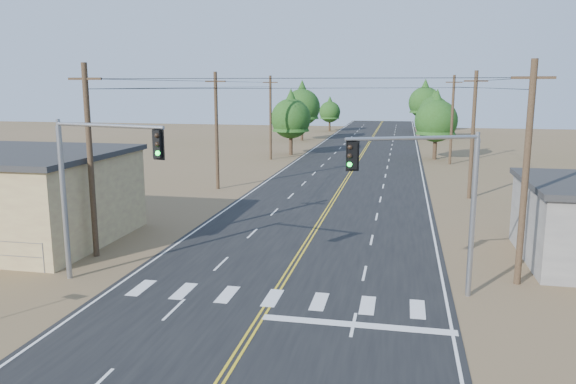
# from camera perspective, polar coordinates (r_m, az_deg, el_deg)

# --- Properties ---
(road) EXTENTS (15.00, 200.00, 0.02)m
(road) POSITION_cam_1_polar(r_m,az_deg,el_deg) (45.08, 4.79, -0.59)
(road) COLOR black
(road) RESTS_ON ground
(utility_pole_left_near) EXTENTS (1.80, 0.30, 10.00)m
(utility_pole_left_near) POSITION_cam_1_polar(r_m,az_deg,el_deg) (30.50, -19.45, 3.09)
(utility_pole_left_near) COLOR #4C3826
(utility_pole_left_near) RESTS_ON ground
(utility_pole_left_mid) EXTENTS (1.80, 0.30, 10.00)m
(utility_pole_left_mid) POSITION_cam_1_polar(r_m,az_deg,el_deg) (48.64, -7.27, 6.28)
(utility_pole_left_mid) COLOR #4C3826
(utility_pole_left_mid) RESTS_ON ground
(utility_pole_left_far) EXTENTS (1.80, 0.30, 10.00)m
(utility_pole_left_far) POSITION_cam_1_polar(r_m,az_deg,el_deg) (67.84, -1.79, 7.62)
(utility_pole_left_far) COLOR #4C3826
(utility_pole_left_far) RESTS_ON ground
(utility_pole_right_near) EXTENTS (1.80, 0.30, 10.00)m
(utility_pole_right_near) POSITION_cam_1_polar(r_m,az_deg,el_deg) (26.71, 23.00, 1.83)
(utility_pole_right_near) COLOR #4C3826
(utility_pole_right_near) RESTS_ON ground
(utility_pole_right_mid) EXTENTS (1.80, 0.30, 10.00)m
(utility_pole_right_mid) POSITION_cam_1_polar(r_m,az_deg,el_deg) (46.36, 18.25, 5.60)
(utility_pole_right_mid) COLOR #4C3826
(utility_pole_right_mid) RESTS_ON ground
(utility_pole_right_far) EXTENTS (1.80, 0.30, 10.00)m
(utility_pole_right_far) POSITION_cam_1_polar(r_m,az_deg,el_deg) (66.22, 16.33, 7.11)
(utility_pole_right_far) COLOR #4C3826
(utility_pole_right_far) RESTS_ON ground
(signal_mast_left) EXTENTS (5.78, 1.72, 7.41)m
(signal_mast_left) POSITION_cam_1_polar(r_m,az_deg,el_deg) (26.12, -19.49, 1.61)
(signal_mast_left) COLOR gray
(signal_mast_left) RESTS_ON ground
(signal_mast_right) EXTENTS (5.31, 2.52, 7.02)m
(signal_mast_right) POSITION_cam_1_polar(r_m,az_deg,el_deg) (23.64, 14.99, 0.34)
(signal_mast_right) COLOR gray
(signal_mast_right) RESTS_ON ground
(tree_left_near) EXTENTS (5.10, 5.10, 8.50)m
(tree_left_near) POSITION_cam_1_polar(r_m,az_deg,el_deg) (72.37, 0.30, 7.89)
(tree_left_near) COLOR #3F2D1E
(tree_left_near) RESTS_ON ground
(tree_left_mid) EXTENTS (5.86, 5.86, 9.76)m
(tree_left_mid) POSITION_cam_1_polar(r_m,az_deg,el_deg) (91.80, 1.44, 8.99)
(tree_left_mid) COLOR #3F2D1E
(tree_left_mid) RESTS_ON ground
(tree_left_far) EXTENTS (4.10, 4.10, 6.83)m
(tree_left_far) POSITION_cam_1_polar(r_m,az_deg,el_deg) (110.56, 4.27, 8.34)
(tree_left_far) COLOR #3F2D1E
(tree_left_far) RESTS_ON ground
(tree_right_near) EXTENTS (5.09, 5.09, 8.48)m
(tree_right_near) POSITION_cam_1_polar(r_m,az_deg,el_deg) (70.21, 14.84, 7.43)
(tree_right_near) COLOR #3F2D1E
(tree_right_near) RESTS_ON ground
(tree_right_mid) EXTENTS (4.97, 4.97, 8.28)m
(tree_right_mid) POSITION_cam_1_polar(r_m,az_deg,el_deg) (97.35, 14.63, 8.21)
(tree_right_mid) COLOR #3F2D1E
(tree_right_mid) RESTS_ON ground
(tree_right_far) EXTENTS (6.07, 6.07, 10.12)m
(tree_right_far) POSITION_cam_1_polar(r_m,az_deg,el_deg) (112.07, 13.73, 9.13)
(tree_right_far) COLOR #3F2D1E
(tree_right_far) RESTS_ON ground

